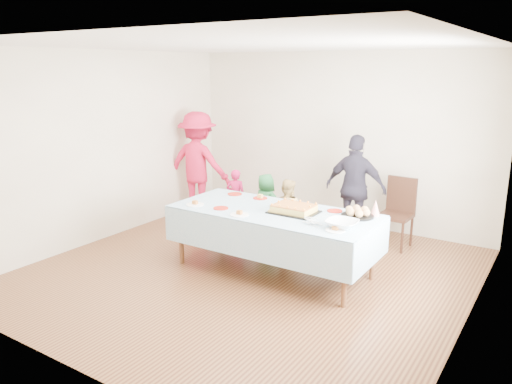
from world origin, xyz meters
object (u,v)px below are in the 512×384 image
(party_table, at_px, (273,215))
(birthday_cake, at_px, (294,209))
(dining_chair, at_px, (398,208))
(adult_left, at_px, (198,164))

(party_table, relative_size, birthday_cake, 4.57)
(dining_chair, bearing_deg, adult_left, -171.33)
(birthday_cake, bearing_deg, adult_left, 152.03)
(adult_left, bearing_deg, party_table, 139.89)
(birthday_cake, bearing_deg, party_table, -167.94)
(dining_chair, bearing_deg, party_table, -116.44)
(party_table, xyz_separation_m, adult_left, (-2.33, 1.42, 0.15))
(birthday_cake, relative_size, dining_chair, 0.56)
(party_table, distance_m, dining_chair, 2.00)
(birthday_cake, height_order, adult_left, adult_left)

